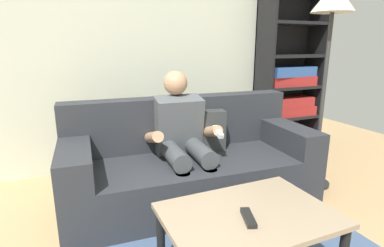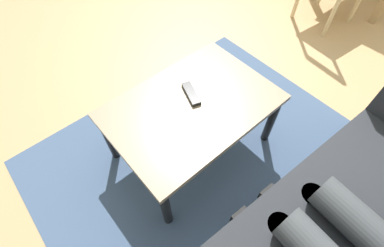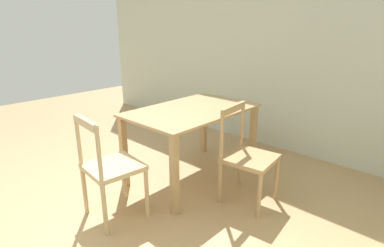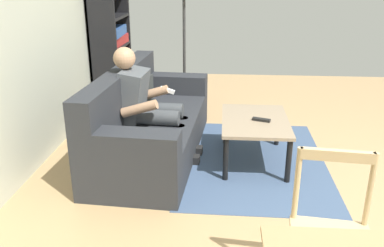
{
  "view_description": "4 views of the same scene",
  "coord_description": "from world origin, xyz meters",
  "px_view_note": "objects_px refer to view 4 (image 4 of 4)",
  "views": [
    {
      "loc": [
        0.0,
        -0.54,
        1.32
      ],
      "look_at": [
        0.97,
        1.69,
        0.69
      ],
      "focal_mm": 28.58,
      "sensor_mm": 36.0,
      "label": 1
    },
    {
      "loc": [
        1.48,
        1.39,
        1.55
      ],
      "look_at": [
        0.87,
        0.69,
        0.26
      ],
      "focal_mm": 25.11,
      "sensor_mm": 36.0,
      "label": 2
    },
    {
      "loc": [
        0.19,
        2.46,
        1.57
      ],
      "look_at": [
        -2.0,
        0.42,
        0.6
      ],
      "focal_mm": 28.68,
      "sensor_mm": 36.0,
      "label": 3
    },
    {
      "loc": [
        -2.88,
        1.01,
        1.79
      ],
      "look_at": [
        -0.52,
        1.19,
        0.9
      ],
      "focal_mm": 38.71,
      "sensor_mm": 36.0,
      "label": 4
    }
  ],
  "objects_px": {
    "couch": "(147,124)",
    "coffee_table": "(255,125)",
    "person_lounging": "(146,103)",
    "bookshelf": "(110,44)",
    "dining_chair_facing_couch": "(332,241)",
    "tv_remote": "(261,120)"
  },
  "relations": [
    {
      "from": "couch",
      "to": "tv_remote",
      "type": "height_order",
      "value": "couch"
    },
    {
      "from": "bookshelf",
      "to": "person_lounging",
      "type": "bearing_deg",
      "value": -155.64
    },
    {
      "from": "couch",
      "to": "person_lounging",
      "type": "distance_m",
      "value": 0.26
    },
    {
      "from": "dining_chair_facing_couch",
      "to": "couch",
      "type": "bearing_deg",
      "value": 33.93
    },
    {
      "from": "tv_remote",
      "to": "coffee_table",
      "type": "bearing_deg",
      "value": -107.86
    },
    {
      "from": "couch",
      "to": "dining_chair_facing_couch",
      "type": "xyz_separation_m",
      "value": [
        -2.0,
        -1.34,
        0.14
      ]
    },
    {
      "from": "couch",
      "to": "coffee_table",
      "type": "xyz_separation_m",
      "value": [
        -0.11,
        -1.07,
        0.07
      ]
    },
    {
      "from": "couch",
      "to": "person_lounging",
      "type": "bearing_deg",
      "value": -174.1
    },
    {
      "from": "bookshelf",
      "to": "dining_chair_facing_couch",
      "type": "height_order",
      "value": "bookshelf"
    },
    {
      "from": "person_lounging",
      "to": "tv_remote",
      "type": "height_order",
      "value": "person_lounging"
    },
    {
      "from": "person_lounging",
      "to": "tv_remote",
      "type": "relative_size",
      "value": 6.48
    },
    {
      "from": "person_lounging",
      "to": "bookshelf",
      "type": "relative_size",
      "value": 0.56
    },
    {
      "from": "tv_remote",
      "to": "dining_chair_facing_couch",
      "type": "xyz_separation_m",
      "value": [
        -1.85,
        -0.22,
        0.01
      ]
    },
    {
      "from": "coffee_table",
      "to": "bookshelf",
      "type": "xyz_separation_m",
      "value": [
        1.82,
        1.87,
        0.44
      ]
    },
    {
      "from": "tv_remote",
      "to": "person_lounging",
      "type": "bearing_deg",
      "value": -74.7
    },
    {
      "from": "bookshelf",
      "to": "dining_chair_facing_couch",
      "type": "relative_size",
      "value": 2.19
    },
    {
      "from": "person_lounging",
      "to": "dining_chair_facing_couch",
      "type": "height_order",
      "value": "person_lounging"
    },
    {
      "from": "couch",
      "to": "bookshelf",
      "type": "xyz_separation_m",
      "value": [
        1.71,
        0.8,
        0.5
      ]
    },
    {
      "from": "person_lounging",
      "to": "coffee_table",
      "type": "relative_size",
      "value": 1.21
    },
    {
      "from": "couch",
      "to": "dining_chair_facing_couch",
      "type": "relative_size",
      "value": 2.38
    },
    {
      "from": "couch",
      "to": "coffee_table",
      "type": "height_order",
      "value": "couch"
    },
    {
      "from": "couch",
      "to": "dining_chair_facing_couch",
      "type": "distance_m",
      "value": 2.41
    }
  ]
}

